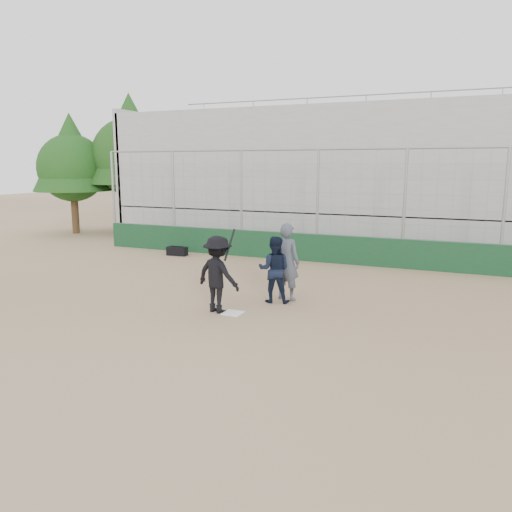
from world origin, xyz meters
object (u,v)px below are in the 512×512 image
at_px(batter_at_plate, 218,274).
at_px(catcher_crouched, 274,281).
at_px(equipment_bag, 177,251).
at_px(umpire, 287,265).

height_order(batter_at_plate, catcher_crouched, batter_at_plate).
bearing_deg(equipment_bag, catcher_crouched, -39.14).
bearing_deg(batter_at_plate, equipment_bag, 129.12).
xyz_separation_m(batter_at_plate, umpire, (1.14, 1.67, -0.01)).
bearing_deg(equipment_bag, batter_at_plate, -50.88).
relative_size(catcher_crouched, umpire, 0.64).
xyz_separation_m(umpire, equipment_bag, (-6.06, 4.38, -0.74)).
bearing_deg(umpire, batter_at_plate, 67.88).
distance_m(batter_at_plate, catcher_crouched, 1.63).
bearing_deg(batter_at_plate, catcher_crouched, 53.61).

